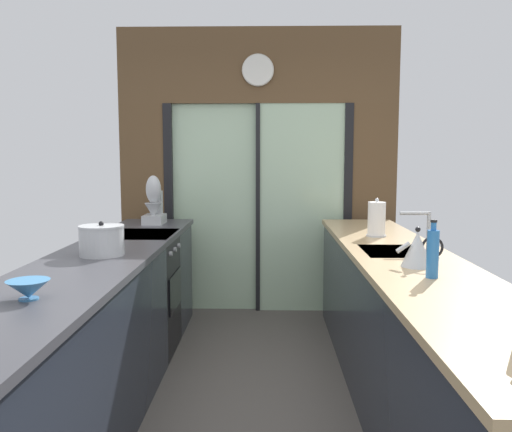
{
  "coord_description": "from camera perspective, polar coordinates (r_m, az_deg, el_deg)",
  "views": [
    {
      "loc": [
        0.09,
        -2.76,
        1.51
      ],
      "look_at": [
        0.01,
        0.88,
        1.1
      ],
      "focal_mm": 37.66,
      "sensor_mm": 36.0,
      "label": 1
    }
  ],
  "objects": [
    {
      "name": "paper_towel_roll",
      "position": [
        4.02,
        12.68,
        -0.36
      ],
      "size": [
        0.15,
        0.15,
        0.28
      ],
      "color": "#B7BABC",
      "rests_on": "right_counter_run"
    },
    {
      "name": "stock_pot",
      "position": [
        3.31,
        -16.07,
        -2.5
      ],
      "size": [
        0.27,
        0.27,
        0.21
      ],
      "color": "#B7BABC",
      "rests_on": "left_counter_run"
    },
    {
      "name": "left_counter_run",
      "position": [
        3.23,
        -17.34,
        -12.73
      ],
      "size": [
        0.62,
        3.8,
        0.92
      ],
      "color": "#1E232D",
      "rests_on": "ground_plane"
    },
    {
      "name": "sink_faucet",
      "position": [
        3.47,
        17.35,
        -0.87
      ],
      "size": [
        0.19,
        0.02,
        0.25
      ],
      "color": "#B7BABC",
      "rests_on": "right_counter_run"
    },
    {
      "name": "back_wall_unit",
      "position": [
        5.16,
        0.21,
        6.61
      ],
      "size": [
        2.64,
        0.12,
        2.7
      ],
      "color": "brown",
      "rests_on": "ground_plane"
    },
    {
      "name": "kettle",
      "position": [
        2.99,
        16.79,
        -3.38
      ],
      "size": [
        0.25,
        0.17,
        0.21
      ],
      "color": "#B7BABC",
      "rests_on": "right_counter_run"
    },
    {
      "name": "ground_plane",
      "position": [
        3.69,
        -0.32,
        -17.91
      ],
      "size": [
        5.04,
        7.6,
        0.02
      ],
      "primitive_type": "cube",
      "color": "#4C4742"
    },
    {
      "name": "oven_range",
      "position": [
        4.26,
        -12.5,
        -8.04
      ],
      "size": [
        0.6,
        0.6,
        0.92
      ],
      "color": "black",
      "rests_on": "ground_plane"
    },
    {
      "name": "stand_mixer",
      "position": [
        4.73,
        -10.77,
        1.12
      ],
      "size": [
        0.17,
        0.27,
        0.42
      ],
      "color": "#B7BABC",
      "rests_on": "left_counter_run"
    },
    {
      "name": "mixing_bowl",
      "position": [
        2.41,
        -23.03,
        -7.17
      ],
      "size": [
        0.18,
        0.18,
        0.08
      ],
      "color": "teal",
      "rests_on": "left_counter_run"
    },
    {
      "name": "soap_bottle_far",
      "position": [
        2.73,
        18.26,
        -3.73
      ],
      "size": [
        0.06,
        0.06,
        0.28
      ],
      "color": "#286BB7",
      "rests_on": "right_counter_run"
    },
    {
      "name": "right_counter_run",
      "position": [
        3.34,
        15.73,
        -12.1
      ],
      "size": [
        0.62,
        3.8,
        0.92
      ],
      "color": "#1E232D",
      "rests_on": "ground_plane"
    }
  ]
}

